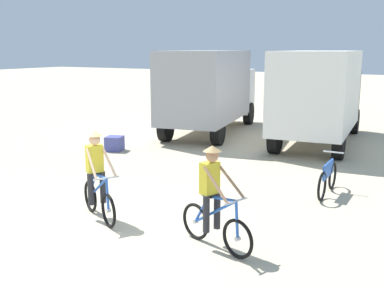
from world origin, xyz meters
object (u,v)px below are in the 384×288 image
(cyclist_orange_shirt, at_px, (97,178))
(box_truck_grey_hauler, at_px, (210,87))
(box_truck_white_box, at_px, (320,92))
(bicycle_spare, at_px, (328,179))
(cyclist_cowboy_hat, at_px, (213,201))
(supply_crate, at_px, (114,144))

(cyclist_orange_shirt, bearing_deg, box_truck_grey_hauler, 104.12)
(cyclist_orange_shirt, bearing_deg, box_truck_white_box, 78.74)
(bicycle_spare, bearing_deg, box_truck_grey_hauler, 135.92)
(box_truck_grey_hauler, relative_size, cyclist_orange_shirt, 3.87)
(box_truck_grey_hauler, xyz_separation_m, box_truck_white_box, (4.46, -0.02, 0.00))
(cyclist_cowboy_hat, bearing_deg, box_truck_white_box, 94.19)
(box_truck_white_box, bearing_deg, cyclist_cowboy_hat, -85.81)
(cyclist_orange_shirt, distance_m, supply_crate, 6.52)
(cyclist_cowboy_hat, xyz_separation_m, supply_crate, (-6.48, 5.40, -0.60))
(box_truck_grey_hauler, relative_size, box_truck_white_box, 1.02)
(cyclist_orange_shirt, distance_m, cyclist_cowboy_hat, 2.70)
(box_truck_grey_hauler, distance_m, cyclist_cowboy_hat, 11.34)
(cyclist_cowboy_hat, bearing_deg, box_truck_grey_hauler, 117.38)
(supply_crate, bearing_deg, cyclist_cowboy_hat, -39.79)
(box_truck_white_box, relative_size, supply_crate, 12.53)
(box_truck_white_box, height_order, bicycle_spare, box_truck_white_box)
(cyclist_orange_shirt, bearing_deg, bicycle_spare, 46.04)
(box_truck_white_box, height_order, supply_crate, box_truck_white_box)
(cyclist_orange_shirt, relative_size, supply_crate, 3.29)
(box_truck_grey_hauler, height_order, supply_crate, box_truck_grey_hauler)
(box_truck_grey_hauler, distance_m, supply_crate, 5.07)
(box_truck_white_box, bearing_deg, cyclist_orange_shirt, -101.26)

